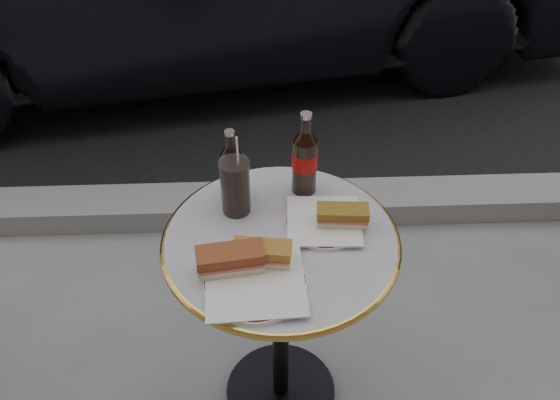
{
  "coord_description": "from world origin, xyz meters",
  "views": [
    {
      "loc": [
        -0.05,
        -1.15,
        1.86
      ],
      "look_at": [
        0.0,
        0.05,
        0.82
      ],
      "focal_mm": 40.0,
      "sensor_mm": 36.0,
      "label": 1
    }
  ],
  "objects_px": {
    "cola_glass": "(235,186)",
    "bistro_table": "(281,326)",
    "plate_left": "(255,283)",
    "plate_right": "(324,223)",
    "cola_bottle_right": "(305,153)",
    "cola_bottle_left": "(232,165)"
  },
  "relations": [
    {
      "from": "cola_bottle_left",
      "to": "cola_glass",
      "type": "distance_m",
      "value": 0.06
    },
    {
      "from": "cola_glass",
      "to": "bistro_table",
      "type": "bearing_deg",
      "value": -45.09
    },
    {
      "from": "bistro_table",
      "to": "cola_glass",
      "type": "relative_size",
      "value": 4.46
    },
    {
      "from": "plate_left",
      "to": "cola_glass",
      "type": "xyz_separation_m",
      "value": [
        -0.05,
        0.27,
        0.08
      ]
    },
    {
      "from": "bistro_table",
      "to": "cola_bottle_right",
      "type": "relative_size",
      "value": 2.88
    },
    {
      "from": "plate_right",
      "to": "cola_bottle_right",
      "type": "distance_m",
      "value": 0.19
    },
    {
      "from": "plate_right",
      "to": "cola_bottle_right",
      "type": "bearing_deg",
      "value": 106.47
    },
    {
      "from": "cola_bottle_left",
      "to": "cola_glass",
      "type": "bearing_deg",
      "value": -80.54
    },
    {
      "from": "cola_bottle_right",
      "to": "plate_right",
      "type": "bearing_deg",
      "value": -73.53
    },
    {
      "from": "plate_right",
      "to": "cola_glass",
      "type": "xyz_separation_m",
      "value": [
        -0.23,
        0.07,
        0.08
      ]
    },
    {
      "from": "bistro_table",
      "to": "plate_left",
      "type": "height_order",
      "value": "plate_left"
    },
    {
      "from": "bistro_table",
      "to": "plate_left",
      "type": "distance_m",
      "value": 0.41
    },
    {
      "from": "plate_left",
      "to": "plate_right",
      "type": "distance_m",
      "value": 0.28
    },
    {
      "from": "bistro_table",
      "to": "plate_right",
      "type": "bearing_deg",
      "value": 22.33
    },
    {
      "from": "plate_left",
      "to": "cola_glass",
      "type": "distance_m",
      "value": 0.29
    },
    {
      "from": "cola_bottle_right",
      "to": "cola_glass",
      "type": "bearing_deg",
      "value": -157.58
    },
    {
      "from": "cola_glass",
      "to": "cola_bottle_right",
      "type": "bearing_deg",
      "value": 22.42
    },
    {
      "from": "plate_right",
      "to": "cola_bottle_left",
      "type": "relative_size",
      "value": 0.92
    },
    {
      "from": "plate_left",
      "to": "cola_bottle_left",
      "type": "distance_m",
      "value": 0.35
    },
    {
      "from": "cola_bottle_left",
      "to": "plate_left",
      "type": "bearing_deg",
      "value": -80.22
    },
    {
      "from": "bistro_table",
      "to": "plate_left",
      "type": "relative_size",
      "value": 2.96
    },
    {
      "from": "plate_left",
      "to": "plate_right",
      "type": "xyz_separation_m",
      "value": [
        0.18,
        0.2,
        -0.0
      ]
    }
  ]
}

